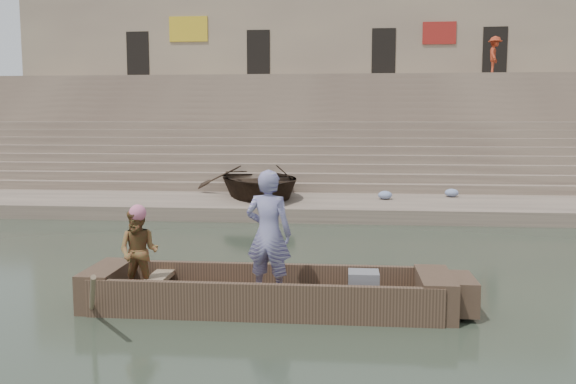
# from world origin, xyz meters

# --- Properties ---
(ground) EXTENTS (120.00, 120.00, 0.00)m
(ground) POSITION_xyz_m (0.00, 0.00, 0.00)
(ground) COLOR #2B3729
(ground) RESTS_ON ground
(lower_landing) EXTENTS (32.00, 4.00, 0.40)m
(lower_landing) POSITION_xyz_m (0.00, 8.00, 0.20)
(lower_landing) COLOR gray
(lower_landing) RESTS_ON ground
(mid_landing) EXTENTS (32.00, 3.00, 2.80)m
(mid_landing) POSITION_xyz_m (0.00, 15.50, 1.40)
(mid_landing) COLOR gray
(mid_landing) RESTS_ON ground
(upper_landing) EXTENTS (32.00, 3.00, 5.20)m
(upper_landing) POSITION_xyz_m (0.00, 22.50, 2.60)
(upper_landing) COLOR gray
(upper_landing) RESTS_ON ground
(ghat_steps) EXTENTS (32.00, 11.00, 5.20)m
(ghat_steps) POSITION_xyz_m (0.00, 17.19, 1.80)
(ghat_steps) COLOR gray
(ghat_steps) RESTS_ON ground
(building_wall) EXTENTS (32.00, 5.07, 11.20)m
(building_wall) POSITION_xyz_m (0.00, 26.50, 5.60)
(building_wall) COLOR tan
(building_wall) RESTS_ON ground
(main_rowboat) EXTENTS (5.00, 1.30, 0.22)m
(main_rowboat) POSITION_xyz_m (1.80, -1.79, 0.11)
(main_rowboat) COLOR brown
(main_rowboat) RESTS_ON ground
(rowboat_trim) EXTENTS (6.04, 2.63, 2.00)m
(rowboat_trim) POSITION_xyz_m (2.01, -1.80, 0.31)
(rowboat_trim) COLOR brown
(rowboat_trim) RESTS_ON ground
(standing_man) EXTENTS (0.78, 0.59, 1.94)m
(standing_man) POSITION_xyz_m (1.84, -1.87, 1.19)
(standing_man) COLOR navy
(standing_man) RESTS_ON main_rowboat
(rowing_man) EXTENTS (0.67, 0.54, 1.33)m
(rowing_man) POSITION_xyz_m (-0.15, -1.95, 0.89)
(rowing_man) COLOR #226724
(rowing_man) RESTS_ON main_rowboat
(television) EXTENTS (0.46, 0.42, 0.40)m
(television) POSITION_xyz_m (3.27, -1.79, 0.42)
(television) COLOR slate
(television) RESTS_ON main_rowboat
(beached_rowboat) EXTENTS (5.05, 5.94, 1.04)m
(beached_rowboat) POSITION_xyz_m (0.17, 8.64, 0.92)
(beached_rowboat) COLOR #2D2116
(beached_rowboat) RESTS_ON lower_landing
(pedestrian) EXTENTS (1.01, 1.36, 1.88)m
(pedestrian) POSITION_xyz_m (10.45, 21.60, 6.14)
(pedestrian) COLOR #A2341B
(pedestrian) RESTS_ON upper_landing
(cloth_bundles) EXTENTS (2.64, 1.26, 0.26)m
(cloth_bundles) POSITION_xyz_m (5.33, 8.85, 0.53)
(cloth_bundles) COLOR #3F5999
(cloth_bundles) RESTS_ON lower_landing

